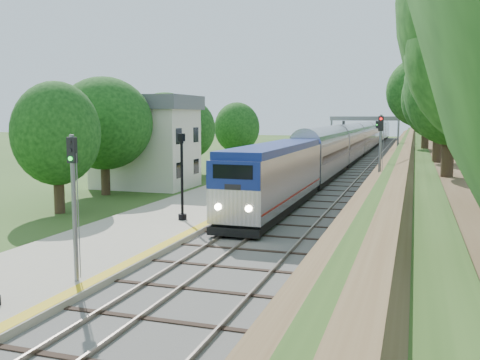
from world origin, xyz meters
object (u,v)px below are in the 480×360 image
(signal_platform, at_px, (74,192))
(signal_farside, at_px, (380,150))
(train, at_px, (361,141))
(signal_gantry, at_px, (364,128))
(lamppost_far, at_px, (182,182))
(station_building, at_px, (146,141))

(signal_platform, height_order, signal_farside, signal_farside)
(train, height_order, signal_platform, signal_platform)
(signal_gantry, bearing_deg, lamppost_far, -99.27)
(station_building, xyz_separation_m, signal_gantry, (16.47, 24.99, 0.73))
(lamppost_far, relative_size, signal_farside, 0.79)
(station_building, xyz_separation_m, signal_farside, (20.20, -4.57, -0.17))
(station_building, distance_m, signal_platform, 28.39)
(signal_gantry, height_order, lamppost_far, signal_gantry)
(station_building, relative_size, signal_platform, 1.65)
(train, bearing_deg, lamppost_far, -93.62)
(signal_gantry, xyz_separation_m, signal_farside, (3.73, -29.56, -0.90))
(train, bearing_deg, signal_platform, -92.23)
(station_building, relative_size, signal_gantry, 1.02)
(lamppost_far, bearing_deg, train, 86.38)
(lamppost_far, distance_m, signal_farside, 14.33)
(station_building, relative_size, lamppost_far, 1.76)
(signal_gantry, bearing_deg, signal_farside, -82.81)
(station_building, bearing_deg, signal_gantry, 56.62)
(train, relative_size, lamppost_far, 27.29)
(station_building, xyz_separation_m, signal_platform, (11.10, -26.12, -0.50))
(signal_farside, bearing_deg, signal_gantry, 97.19)
(train, relative_size, signal_platform, 25.57)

